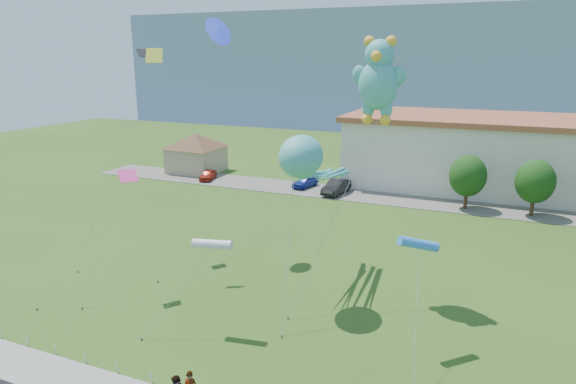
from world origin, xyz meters
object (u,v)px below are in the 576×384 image
at_px(parked_car_blue, 305,181).
at_px(teddy_bear_kite, 379,78).
at_px(octopus_kite, 309,165).
at_px(pavilion, 196,149).
at_px(parked_car_black, 336,187).
at_px(parked_car_red, 208,175).

xyz_separation_m(parked_car_blue, teddy_bear_kite, (13.51, -22.93, 12.75)).
bearing_deg(octopus_kite, parked_car_blue, 111.63).
distance_m(pavilion, parked_car_black, 20.87).
relative_size(pavilion, parked_car_black, 1.94).
bearing_deg(teddy_bear_kite, parked_car_black, 113.38).
bearing_deg(parked_car_blue, parked_car_red, -162.41).
bearing_deg(octopus_kite, parked_car_black, 103.66).
xyz_separation_m(parked_car_red, octopus_kite, (22.28, -23.86, 7.67)).
bearing_deg(pavilion, parked_car_red, -42.06).
distance_m(parked_car_blue, parked_car_black, 4.43).
relative_size(pavilion, teddy_bear_kite, 0.58).
relative_size(octopus_kite, teddy_bear_kite, 0.71).
bearing_deg(octopus_kite, pavilion, 133.72).
bearing_deg(parked_car_blue, pavilion, -176.24).
bearing_deg(parked_car_red, parked_car_blue, -8.49).
bearing_deg(parked_car_blue, parked_car_black, -6.68).
height_order(pavilion, octopus_kite, octopus_kite).
height_order(pavilion, parked_car_red, pavilion).
bearing_deg(teddy_bear_kite, parked_car_red, 140.01).
relative_size(pavilion, octopus_kite, 0.82).
distance_m(parked_car_red, teddy_bear_kite, 36.06).
xyz_separation_m(pavilion, parked_car_blue, (16.24, -2.27, -2.30)).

